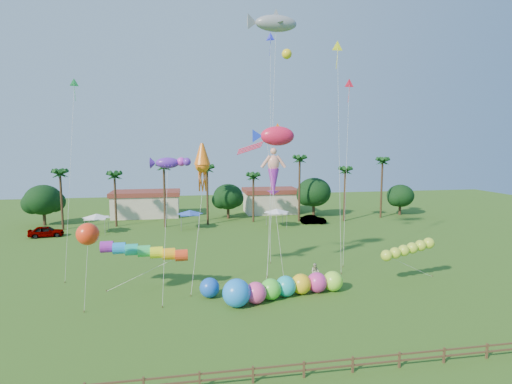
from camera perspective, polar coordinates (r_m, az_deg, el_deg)
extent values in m
plane|color=#285116|center=(30.79, 3.43, -19.15)|extent=(160.00, 160.00, 0.00)
cylinder|color=#3A2819|center=(70.27, -26.02, -1.24)|extent=(0.36, 0.36, 9.00)
cylinder|color=#3A2819|center=(69.49, -19.44, -1.22)|extent=(0.36, 0.36, 8.50)
cylinder|color=#3A2819|center=(66.55, -12.93, -0.70)|extent=(0.36, 0.36, 10.00)
cylinder|color=#3A2819|center=(67.57, -6.95, -0.68)|extent=(0.36, 0.36, 9.50)
cylinder|color=#3A2819|center=(69.53, -0.39, -1.04)|extent=(0.36, 0.36, 8.00)
cylinder|color=#3A2819|center=(70.16, 6.21, 0.23)|extent=(0.36, 0.36, 11.00)
cylinder|color=#3A2819|center=(71.99, 12.55, -0.53)|extent=(0.36, 0.36, 9.00)
cylinder|color=#3A2819|center=(77.08, 17.49, 0.35)|extent=(0.36, 0.36, 10.50)
sphere|color=#113814|center=(75.25, -28.11, -0.98)|extent=(5.88, 5.88, 5.88)
sphere|color=#113814|center=(72.92, -4.01, -0.67)|extent=(5.46, 5.46, 5.46)
sphere|color=#113814|center=(75.23, 8.28, -0.02)|extent=(6.30, 6.30, 6.30)
sphere|color=#113814|center=(81.39, 19.93, -0.50)|extent=(5.04, 5.04, 5.04)
cube|color=beige|center=(78.12, -15.41, -1.90)|extent=(12.00, 7.00, 4.00)
cube|color=beige|center=(79.50, 2.08, -1.51)|extent=(10.00, 7.00, 4.00)
pyramid|color=white|center=(65.23, -21.83, -3.16)|extent=(3.00, 3.00, 0.60)
pyramid|color=blue|center=(64.81, -9.43, -2.82)|extent=(3.00, 3.00, 0.60)
pyramid|color=white|center=(65.45, 2.94, -2.65)|extent=(3.00, 3.00, 0.60)
cube|color=brown|center=(24.61, -8.06, -25.06)|extent=(0.12, 0.12, 1.00)
cube|color=brown|center=(24.85, -0.44, -24.64)|extent=(0.12, 0.12, 1.00)
cube|color=brown|center=(25.45, 6.87, -23.87)|extent=(0.12, 0.12, 1.00)
cube|color=brown|center=(26.38, 13.65, -22.84)|extent=(0.12, 0.12, 1.00)
cube|color=brown|center=(27.60, 19.80, -21.63)|extent=(0.12, 0.12, 1.00)
cube|color=brown|center=(29.09, 25.28, -20.35)|extent=(0.12, 0.12, 1.00)
cube|color=brown|center=(30.79, 30.11, -19.06)|extent=(0.12, 0.12, 1.00)
cube|color=brown|center=(25.27, 6.88, -23.19)|extent=(36.00, 0.08, 0.10)
cube|color=brown|center=(25.48, 6.87, -23.97)|extent=(36.00, 0.08, 0.10)
imported|color=#4C4C54|center=(66.31, -27.79, -5.01)|extent=(4.99, 2.57, 1.62)
imported|color=#4C4C54|center=(69.09, 8.17, -3.91)|extent=(4.57, 2.19, 1.44)
imported|color=#ADAC90|center=(40.98, 8.45, -11.21)|extent=(1.05, 1.02, 1.71)
sphere|color=#FF4396|center=(34.99, -0.04, -14.21)|extent=(1.85, 1.85, 1.85)
sphere|color=#4AE235|center=(35.81, 2.12, -13.71)|extent=(1.85, 1.85, 1.85)
sphere|color=#1BB3C3|center=(36.58, 4.26, -13.27)|extent=(1.85, 1.85, 1.85)
sphere|color=yellow|center=(37.25, 6.45, -12.92)|extent=(1.85, 1.85, 1.85)
sphere|color=#DB3396|center=(37.83, 8.70, -12.65)|extent=(1.85, 1.85, 1.85)
sphere|color=#9FFF38|center=(38.41, 10.92, -12.39)|extent=(1.85, 1.85, 1.85)
sphere|color=#1C85FC|center=(34.28, -2.81, -14.21)|extent=(2.85, 2.85, 2.37)
sphere|color=blue|center=(36.50, -6.65, -13.42)|extent=(1.76, 1.76, 1.76)
cylinder|color=#EE401A|center=(37.75, -13.65, -8.91)|extent=(7.97, 2.11, 1.07)
cylinder|color=silver|center=(38.83, -15.73, -11.13)|extent=(6.90, 1.02, 3.39)
cylinder|color=brown|center=(40.30, -20.59, -13.05)|extent=(0.08, 0.08, 0.16)
ellipsoid|color=#B4D930|center=(40.89, 18.15, -8.62)|extent=(6.05, 1.92, 1.30)
cylinder|color=silver|center=(43.15, 21.14, -9.89)|extent=(5.77, 1.18, 2.86)
cylinder|color=brown|center=(45.51, 23.84, -10.91)|extent=(0.08, 0.08, 0.16)
sphere|color=#FF3514|center=(35.44, -22.91, -5.55)|extent=(2.38, 2.38, 1.81)
cylinder|color=silver|center=(35.77, -23.13, -10.60)|extent=(0.37, 1.05, 6.22)
cylinder|color=brown|center=(36.34, -23.36, -15.40)|extent=(0.08, 0.08, 0.16)
cylinder|color=silver|center=(39.45, 1.98, -5.29)|extent=(1.52, 3.66, 10.43)
cylinder|color=brown|center=(39.02, 1.42, -13.27)|extent=(0.08, 0.08, 0.16)
ellipsoid|color=#E81942|center=(41.00, 3.08, 7.99)|extent=(5.51, 3.11, 2.18)
cylinder|color=silver|center=(39.38, 3.60, -2.43)|extent=(0.21, 4.33, 14.34)
cylinder|color=brown|center=(39.12, 4.14, -13.23)|extent=(0.08, 0.08, 0.16)
ellipsoid|color=gray|center=(46.84, 2.88, 22.92)|extent=(6.49, 3.84, 2.18)
cylinder|color=silver|center=(42.19, 2.26, 6.48)|extent=(2.00, 5.33, 26.49)
cylinder|color=brown|center=(41.60, 1.61, -11.98)|extent=(0.08, 0.08, 0.16)
cone|color=orange|center=(38.79, -7.68, 3.79)|extent=(1.81, 1.81, 4.44)
cylinder|color=silver|center=(37.51, -8.46, -5.17)|extent=(1.39, 4.05, 11.48)
cylinder|color=brown|center=(37.18, -9.30, -14.40)|extent=(0.08, 0.08, 0.16)
ellipsoid|color=#5F24B6|center=(36.80, -12.51, 4.08)|extent=(3.91, 2.58, 1.41)
cylinder|color=silver|center=(35.54, -12.86, -5.65)|extent=(0.59, 4.14, 11.83)
cylinder|color=brown|center=(35.32, -13.25, -15.66)|extent=(0.08, 0.08, 0.16)
cone|color=red|center=(48.17, 13.18, 14.78)|extent=(1.25, 0.32, 1.24)
cylinder|color=silver|center=(45.91, 12.75, 2.48)|extent=(1.64, 3.47, 20.31)
cylinder|color=brown|center=(45.89, 12.32, -10.33)|extent=(0.08, 0.08, 0.16)
cone|color=#F3FF1A|center=(47.06, 11.56, 19.61)|extent=(1.39, 0.33, 1.38)
cylinder|color=silver|center=(43.64, 11.81, 4.73)|extent=(0.79, 4.54, 24.02)
cylinder|color=brown|center=(43.49, 12.07, -11.29)|extent=(0.08, 0.08, 0.16)
cone|color=#30CC59|center=(45.96, -24.54, 13.94)|extent=(1.02, 0.70, 1.04)
cylinder|color=silver|center=(43.95, -25.07, 1.40)|extent=(0.89, 3.85, 19.66)
cylinder|color=brown|center=(44.15, -25.63, -11.54)|extent=(0.08, 0.08, 0.16)
cone|color=#171FD7|center=(48.93, 2.05, 21.17)|extent=(1.17, 0.74, 1.18)
cylinder|color=silver|center=(45.79, 2.07, 5.97)|extent=(0.57, 3.18, 25.63)
cylinder|color=brown|center=(46.17, 2.08, -10.07)|extent=(0.08, 0.08, 0.16)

